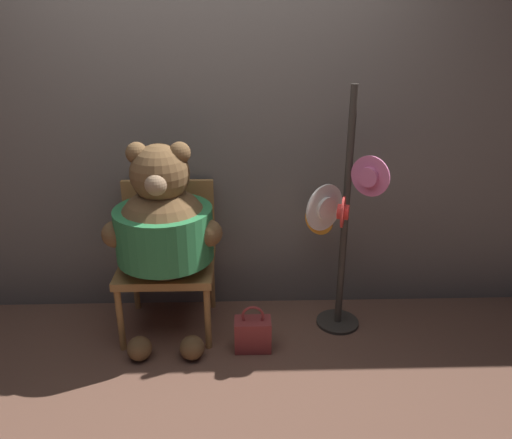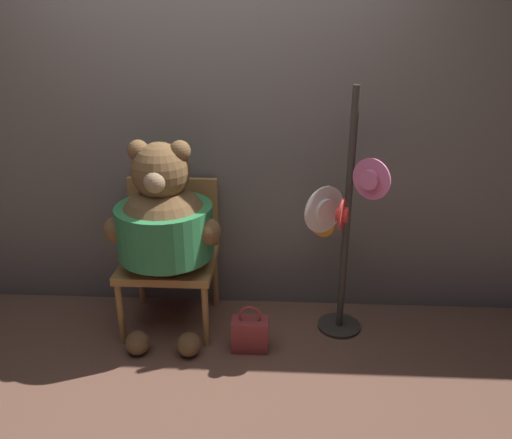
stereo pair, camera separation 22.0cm
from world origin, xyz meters
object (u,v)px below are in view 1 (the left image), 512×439
at_px(teddy_bear, 164,228).
at_px(chair, 168,251).
at_px(handbag_on_ground, 253,334).
at_px(hat_display_rack, 341,226).

bearing_deg(teddy_bear, chair, 94.66).
bearing_deg(teddy_bear, handbag_on_ground, -17.92).
distance_m(chair, teddy_bear, 0.29).
height_order(chair, hat_display_rack, hat_display_rack).
bearing_deg(chair, teddy_bear, -85.34).
xyz_separation_m(hat_display_rack, handbag_on_ground, (-0.54, -0.22, -0.62)).
height_order(teddy_bear, hat_display_rack, hat_display_rack).
relative_size(teddy_bear, handbag_on_ground, 4.13).
distance_m(chair, handbag_on_ground, 0.75).
bearing_deg(hat_display_rack, handbag_on_ground, -158.20).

